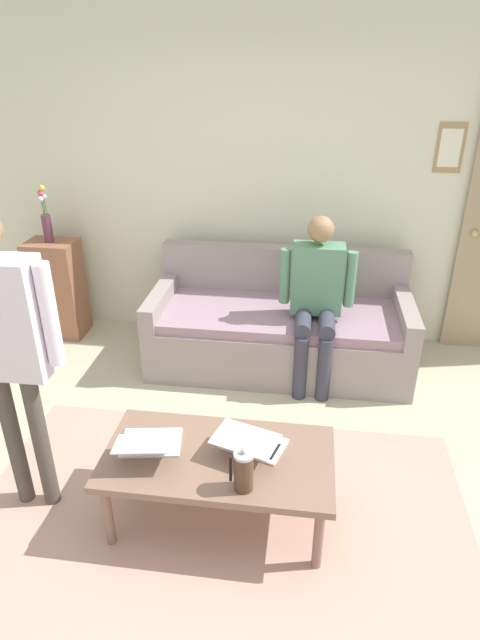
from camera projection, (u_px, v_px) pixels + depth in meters
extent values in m
plane|color=#BBB595|center=(222.00, 503.00, 3.01)|extent=(7.68, 7.68, 0.00)
cube|color=tan|center=(217.00, 529.00, 2.84)|extent=(2.74, 1.90, 0.01)
cube|color=beige|center=(264.00, 182.00, 4.35)|extent=(7.04, 0.10, 2.70)
cube|color=#A08055|center=(450.00, 148.00, 4.00)|extent=(0.21, 0.02, 0.37)
cube|color=#EBE7C9|center=(450.00, 148.00, 3.99)|extent=(0.16, 0.00, 0.28)
sphere|color=tan|center=(475.00, 234.00, 4.18)|extent=(0.06, 0.06, 0.06)
cube|color=gray|center=(279.00, 341.00, 4.29)|extent=(2.03, 0.90, 0.42)
cube|color=gray|center=(280.00, 314.00, 4.16)|extent=(1.79, 0.82, 0.08)
cube|color=gray|center=(284.00, 273.00, 4.43)|extent=(2.03, 0.14, 0.46)
cube|color=gray|center=(405.00, 313.00, 4.03)|extent=(0.12, 0.90, 0.20)
cube|color=gray|center=(162.00, 299.00, 4.26)|extent=(0.12, 0.90, 0.20)
cube|color=#7F5F4D|center=(218.00, 458.00, 2.75)|extent=(1.20, 0.64, 0.04)
cylinder|color=#896057|center=(318.00, 538.00, 2.56)|extent=(0.05, 0.05, 0.39)
cylinder|color=#866454|center=(108.00, 515.00, 2.69)|extent=(0.05, 0.05, 0.39)
cylinder|color=#89654C|center=(319.00, 466.00, 3.00)|extent=(0.05, 0.05, 0.39)
cylinder|color=olive|center=(138.00, 449.00, 3.13)|extent=(0.05, 0.05, 0.39)
cube|color=silver|center=(254.00, 444.00, 2.81)|extent=(0.38, 0.31, 0.01)
cube|color=black|center=(252.00, 445.00, 2.79)|extent=(0.30, 0.21, 0.00)
cube|color=silver|center=(245.00, 439.00, 2.68)|extent=(0.37, 0.30, 0.02)
cube|color=black|center=(246.00, 439.00, 2.68)|extent=(0.34, 0.27, 0.01)
cube|color=silver|center=(151.00, 442.00, 2.82)|extent=(0.35, 0.28, 0.01)
cube|color=black|center=(151.00, 444.00, 2.80)|extent=(0.28, 0.18, 0.00)
cube|color=silver|center=(146.00, 444.00, 2.64)|extent=(0.35, 0.26, 0.06)
cube|color=white|center=(146.00, 443.00, 2.64)|extent=(0.31, 0.23, 0.05)
cylinder|color=#4C3323|center=(244.00, 472.00, 2.49)|extent=(0.09, 0.09, 0.20)
cylinder|color=#B7B7BC|center=(244.00, 455.00, 2.44)|extent=(0.10, 0.10, 0.02)
sphere|color=#B2B2B7|center=(244.00, 451.00, 2.43)|extent=(0.03, 0.03, 0.03)
cube|color=black|center=(231.00, 469.00, 2.49)|extent=(0.01, 0.01, 0.14)
cube|color=#935B41|center=(58.00, 289.00, 4.67)|extent=(0.42, 0.32, 0.87)
cylinder|color=#5E3044|center=(47.00, 228.00, 4.42)|extent=(0.08, 0.08, 0.23)
cylinder|color=#3D7038|center=(43.00, 204.00, 4.34)|extent=(0.02, 0.02, 0.17)
sphere|color=#D64A65|center=(41.00, 193.00, 4.31)|extent=(0.05, 0.05, 0.05)
cylinder|color=#3D7038|center=(44.00, 201.00, 4.34)|extent=(0.02, 0.01, 0.22)
sphere|color=gold|center=(42.00, 188.00, 4.29)|extent=(0.05, 0.05, 0.05)
cylinder|color=#3D7038|center=(46.00, 206.00, 4.34)|extent=(0.01, 0.02, 0.15)
sphere|color=silver|center=(45.00, 197.00, 4.30)|extent=(0.04, 0.04, 0.04)
cylinder|color=#3D7038|center=(43.00, 207.00, 4.33)|extent=(0.02, 0.01, 0.14)
sphere|color=silver|center=(41.00, 199.00, 4.29)|extent=(0.05, 0.05, 0.05)
cylinder|color=#4C443B|center=(14.00, 439.00, 2.85)|extent=(0.09, 0.09, 0.86)
cylinder|color=#4C443B|center=(41.00, 441.00, 2.84)|extent=(0.09, 0.09, 0.86)
cylinder|color=silver|center=(49.00, 315.00, 2.48)|extent=(0.08, 0.08, 0.52)
cylinder|color=#373846|center=(324.00, 370.00, 3.82)|extent=(0.10, 0.10, 0.50)
cylinder|color=#373846|center=(300.00, 368.00, 3.84)|extent=(0.10, 0.10, 0.50)
cylinder|color=#373846|center=(327.00, 322.00, 3.84)|extent=(0.12, 0.40, 0.12)
cylinder|color=#373846|center=(303.00, 320.00, 3.86)|extent=(0.12, 0.40, 0.12)
cube|color=#548765|center=(317.00, 279.00, 3.89)|extent=(0.37, 0.20, 0.52)
cylinder|color=#548765|center=(351.00, 279.00, 3.81)|extent=(0.08, 0.08, 0.42)
cylinder|color=#548765|center=(285.00, 276.00, 3.87)|extent=(0.08, 0.08, 0.42)
sphere|color=#96744F|center=(321.00, 229.00, 3.73)|extent=(0.19, 0.19, 0.19)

